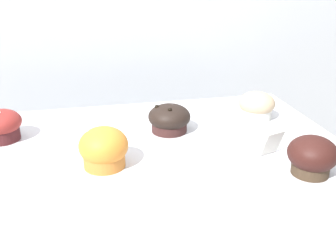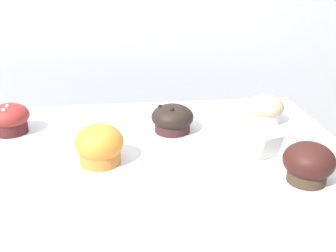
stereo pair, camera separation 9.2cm
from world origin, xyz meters
name	(u,v)px [view 2 (the right image)]	position (x,y,z in m)	size (l,w,h in m)	color
wall_back	(130,84)	(0.00, 0.60, 0.90)	(3.20, 0.10, 1.80)	#B2B7BC
muffin_front_center	(172,119)	(0.10, 0.09, 0.95)	(0.11, 0.11, 0.07)	#381F1D
muffin_back_left	(10,119)	(-0.31, 0.13, 0.96)	(0.10, 0.10, 0.08)	#451A1D
muffin_back_right	(308,163)	(0.34, -0.19, 0.96)	(0.10, 0.10, 0.08)	#3E2E20
muffin_front_left	(265,109)	(0.36, 0.13, 0.96)	(0.10, 0.10, 0.08)	silver
muffin_front_right	(99,145)	(-0.07, -0.06, 0.96)	(0.10, 0.10, 0.09)	#CC7931
price_card	(269,146)	(0.29, -0.09, 0.95)	(0.06, 0.05, 0.06)	white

